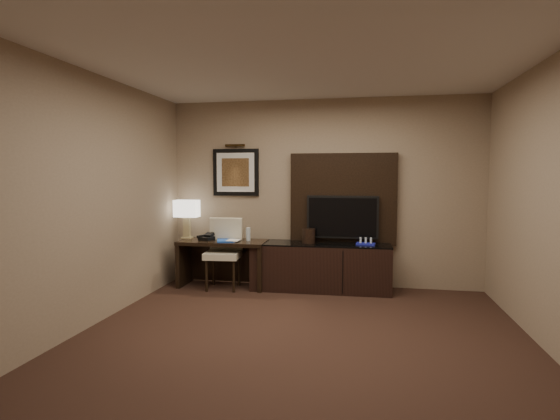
% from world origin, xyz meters
% --- Properties ---
extents(floor, '(4.50, 5.00, 0.01)m').
position_xyz_m(floor, '(0.00, 0.00, -0.01)').
color(floor, black).
rests_on(floor, ground).
extents(ceiling, '(4.50, 5.00, 0.01)m').
position_xyz_m(ceiling, '(0.00, 0.00, 2.70)').
color(ceiling, silver).
rests_on(ceiling, wall_back).
extents(wall_back, '(4.50, 0.01, 2.70)m').
position_xyz_m(wall_back, '(0.00, 2.50, 1.35)').
color(wall_back, gray).
rests_on(wall_back, floor).
extents(wall_front, '(4.50, 0.01, 2.70)m').
position_xyz_m(wall_front, '(0.00, -2.50, 1.35)').
color(wall_front, gray).
rests_on(wall_front, floor).
extents(wall_left, '(0.01, 5.00, 2.70)m').
position_xyz_m(wall_left, '(-2.25, 0.00, 1.35)').
color(wall_left, gray).
rests_on(wall_left, floor).
extents(desk, '(1.26, 0.55, 0.67)m').
position_xyz_m(desk, '(-1.39, 2.10, 0.34)').
color(desk, black).
rests_on(desk, floor).
extents(credenza, '(1.93, 0.58, 0.66)m').
position_xyz_m(credenza, '(0.01, 2.18, 0.33)').
color(credenza, black).
rests_on(credenza, floor).
extents(tv_wall_panel, '(1.50, 0.12, 1.30)m').
position_xyz_m(tv_wall_panel, '(0.30, 2.44, 1.27)').
color(tv_wall_panel, black).
rests_on(tv_wall_panel, wall_back).
extents(tv, '(1.00, 0.08, 0.60)m').
position_xyz_m(tv, '(0.30, 2.34, 1.02)').
color(tv, black).
rests_on(tv, tv_wall_panel).
extents(artwork, '(0.70, 0.04, 0.70)m').
position_xyz_m(artwork, '(-1.30, 2.48, 1.65)').
color(artwork, black).
rests_on(artwork, wall_back).
extents(picture_light, '(0.04, 0.04, 0.30)m').
position_xyz_m(picture_light, '(-1.30, 2.44, 2.05)').
color(picture_light, '#3D2B13').
rests_on(picture_light, wall_back).
extents(desk_chair, '(0.52, 0.59, 1.00)m').
position_xyz_m(desk_chair, '(-1.35, 1.99, 0.50)').
color(desk_chair, beige).
rests_on(desk_chair, floor).
extents(table_lamp, '(0.39, 0.28, 0.57)m').
position_xyz_m(table_lamp, '(-1.98, 2.21, 0.96)').
color(table_lamp, tan).
rests_on(table_lamp, desk).
extents(desk_phone, '(0.23, 0.22, 0.09)m').
position_xyz_m(desk_phone, '(-1.63, 2.09, 0.72)').
color(desk_phone, black).
rests_on(desk_phone, desk).
extents(blue_folder, '(0.34, 0.40, 0.02)m').
position_xyz_m(blue_folder, '(-1.33, 2.06, 0.68)').
color(blue_folder, '#1C4AB6').
rests_on(blue_folder, desk).
extents(book, '(0.18, 0.03, 0.24)m').
position_xyz_m(book, '(-1.31, 2.05, 0.79)').
color(book, '#C1B698').
rests_on(book, desk).
extents(water_bottle, '(0.06, 0.06, 0.19)m').
position_xyz_m(water_bottle, '(-1.03, 2.16, 0.77)').
color(water_bottle, silver).
rests_on(water_bottle, desk).
extents(ice_bucket, '(0.21, 0.21, 0.20)m').
position_xyz_m(ice_bucket, '(-0.16, 2.17, 0.76)').
color(ice_bucket, black).
rests_on(ice_bucket, credenza).
extents(minibar_tray, '(0.27, 0.18, 0.09)m').
position_xyz_m(minibar_tray, '(0.63, 2.18, 0.71)').
color(minibar_tray, '#1A20AF').
rests_on(minibar_tray, credenza).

